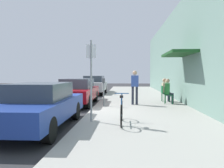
% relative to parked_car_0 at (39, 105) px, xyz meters
% --- Properties ---
extents(ground_plane, '(60.00, 60.00, 0.00)m').
position_rel_parked_car_0_xyz_m(ground_plane, '(1.10, 2.66, -0.71)').
color(ground_plane, '#2D2D30').
extents(sidewalk_slab, '(4.50, 32.00, 0.12)m').
position_rel_parked_car_0_xyz_m(sidewalk_slab, '(3.35, 4.66, -0.65)').
color(sidewalk_slab, '#9E9B93').
rests_on(sidewalk_slab, ground_plane).
extents(building_facade, '(1.40, 32.00, 5.67)m').
position_rel_parked_car_0_xyz_m(building_facade, '(5.75, 4.66, 2.12)').
color(building_facade, gray).
rests_on(building_facade, ground_plane).
extents(parked_car_0, '(1.80, 4.40, 1.37)m').
position_rel_parked_car_0_xyz_m(parked_car_0, '(0.00, 0.00, 0.00)').
color(parked_car_0, navy).
rests_on(parked_car_0, ground_plane).
extents(parked_car_1, '(1.80, 4.40, 1.40)m').
position_rel_parked_car_0_xyz_m(parked_car_1, '(0.00, 5.21, 0.01)').
color(parked_car_1, maroon).
rests_on(parked_car_1, ground_plane).
extents(parked_car_2, '(1.80, 4.40, 1.51)m').
position_rel_parked_car_0_xyz_m(parked_car_2, '(0.00, 11.58, 0.06)').
color(parked_car_2, '#B7B7BC').
rests_on(parked_car_2, ground_plane).
extents(parking_meter, '(0.12, 0.10, 1.32)m').
position_rel_parked_car_0_xyz_m(parking_meter, '(1.55, 4.00, 0.18)').
color(parking_meter, slate).
rests_on(parking_meter, sidewalk_slab).
extents(street_sign, '(0.32, 0.06, 2.60)m').
position_rel_parked_car_0_xyz_m(street_sign, '(1.50, 0.53, 0.93)').
color(street_sign, gray).
rests_on(street_sign, sidewalk_slab).
extents(bicycle_0, '(0.46, 1.71, 0.90)m').
position_rel_parked_car_0_xyz_m(bicycle_0, '(2.48, 0.27, -0.23)').
color(bicycle_0, black).
rests_on(bicycle_0, sidewalk_slab).
extents(cafe_chair_0, '(0.54, 0.54, 0.87)m').
position_rel_parked_car_0_xyz_m(cafe_chair_0, '(4.77, 5.03, -0.09)').
color(cafe_chair_0, '#14592D').
rests_on(cafe_chair_0, sidewalk_slab).
extents(seated_patron_0, '(0.50, 0.45, 1.29)m').
position_rel_parked_car_0_xyz_m(seated_patron_0, '(4.82, 5.01, 0.11)').
color(seated_patron_0, '#232838').
rests_on(seated_patron_0, sidewalk_slab).
extents(cafe_chair_1, '(0.45, 0.45, 0.87)m').
position_rel_parked_car_0_xyz_m(cafe_chair_1, '(4.76, 5.92, -0.09)').
color(cafe_chair_1, '#14592D').
rests_on(cafe_chair_1, sidewalk_slab).
extents(seated_patron_1, '(0.43, 0.37, 1.29)m').
position_rel_parked_car_0_xyz_m(seated_patron_1, '(4.82, 5.93, 0.11)').
color(seated_patron_1, '#232838').
rests_on(seated_patron_1, sidewalk_slab).
extents(pedestrian_standing, '(0.36, 0.22, 1.70)m').
position_rel_parked_car_0_xyz_m(pedestrian_standing, '(3.06, 4.53, 0.41)').
color(pedestrian_standing, '#232838').
rests_on(pedestrian_standing, sidewalk_slab).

